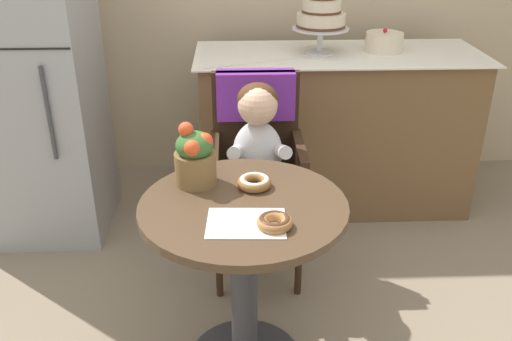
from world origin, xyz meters
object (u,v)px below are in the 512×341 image
(donut_mid, at_px, (254,182))
(round_layer_cake, at_px, (384,42))
(wicker_chair, at_px, (256,144))
(seated_child, at_px, (258,150))
(tiered_cake_stand, at_px, (321,15))
(donut_front, at_px, (275,222))
(refrigerator, at_px, (29,77))
(flower_vase, at_px, (195,156))
(cafe_table, at_px, (244,255))

(donut_mid, relative_size, round_layer_cake, 0.61)
(wicker_chair, relative_size, seated_child, 1.31)
(seated_child, bearing_deg, wicker_chair, 90.00)
(donut_mid, xyz_separation_m, tiered_cake_stand, (0.40, 1.18, 0.36))
(wicker_chair, distance_m, donut_front, 0.86)
(seated_child, bearing_deg, refrigerator, 153.45)
(tiered_cake_stand, bearing_deg, flower_vase, -117.97)
(cafe_table, bearing_deg, flower_vase, 136.64)
(flower_vase, bearing_deg, round_layer_cake, 50.73)
(seated_child, distance_m, donut_front, 0.70)
(flower_vase, bearing_deg, donut_mid, -11.13)
(round_layer_cake, bearing_deg, wicker_chair, -138.35)
(donut_front, xyz_separation_m, refrigerator, (-1.15, 1.26, 0.11))
(wicker_chair, xyz_separation_m, tiered_cake_stand, (0.37, 0.61, 0.46))
(donut_front, bearing_deg, seated_child, 91.74)
(donut_front, distance_m, donut_mid, 0.28)
(wicker_chair, xyz_separation_m, seated_child, (0.00, -0.16, 0.04))
(seated_child, xyz_separation_m, donut_mid, (-0.03, -0.42, 0.06))
(seated_child, distance_m, tiered_cake_stand, 0.95)
(donut_front, bearing_deg, donut_mid, 101.01)
(cafe_table, bearing_deg, refrigerator, 133.67)
(donut_front, distance_m, tiered_cake_stand, 1.54)
(seated_child, height_order, donut_mid, seated_child)
(cafe_table, distance_m, seated_child, 0.57)
(seated_child, bearing_deg, cafe_table, -97.91)
(donut_front, distance_m, refrigerator, 1.70)
(donut_front, relative_size, donut_mid, 0.94)
(tiered_cake_stand, bearing_deg, cafe_table, -108.69)
(seated_child, bearing_deg, tiered_cake_stand, 64.40)
(wicker_chair, distance_m, seated_child, 0.16)
(tiered_cake_stand, bearing_deg, round_layer_cake, 5.59)
(cafe_table, distance_m, flower_vase, 0.39)
(refrigerator, bearing_deg, flower_vase, -46.86)
(seated_child, distance_m, donut_mid, 0.43)
(tiered_cake_stand, height_order, refrigerator, refrigerator)
(donut_mid, xyz_separation_m, round_layer_cake, (0.75, 1.22, 0.21))
(wicker_chair, bearing_deg, seated_child, -83.34)
(flower_vase, height_order, tiered_cake_stand, tiered_cake_stand)
(donut_front, height_order, flower_vase, flower_vase)
(seated_child, height_order, flower_vase, seated_child)
(seated_child, xyz_separation_m, donut_front, (0.02, -0.69, 0.06))
(cafe_table, relative_size, refrigerator, 0.42)
(flower_vase, height_order, round_layer_cake, round_layer_cake)
(wicker_chair, height_order, donut_mid, wicker_chair)
(donut_mid, bearing_deg, donut_front, -78.99)
(cafe_table, xyz_separation_m, refrigerator, (-1.05, 1.10, 0.34))
(donut_front, xyz_separation_m, flower_vase, (-0.26, 0.31, 0.09))
(cafe_table, xyz_separation_m, donut_mid, (0.04, 0.12, 0.23))
(cafe_table, bearing_deg, donut_mid, 69.89)
(wicker_chair, bearing_deg, refrigerator, 166.80)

